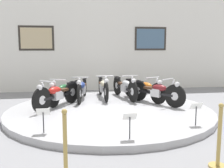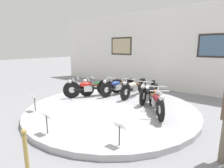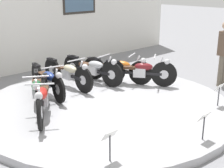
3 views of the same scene
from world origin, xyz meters
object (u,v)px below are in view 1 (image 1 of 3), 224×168
at_px(stanchion_post_right_of_entry, 219,146).
at_px(motorcycle_silver, 125,87).
at_px(info_placard_front_centre, 130,120).
at_px(motorcycle_maroon, 157,91).
at_px(info_placard_front_left, 43,115).
at_px(motorcycle_green, 65,91).
at_px(motorcycle_orange, 144,89).
at_px(motorcycle_blue, 82,88).
at_px(motorcycle_cream, 103,87).
at_px(stanchion_post_left_of_entry, 66,156).
at_px(info_placard_front_right, 196,109).
at_px(motorcycle_red, 57,94).

bearing_deg(stanchion_post_right_of_entry, motorcycle_silver, 95.43).
bearing_deg(stanchion_post_right_of_entry, info_placard_front_centre, 138.02).
bearing_deg(motorcycle_maroon, motorcycle_silver, 126.47).
relative_size(info_placard_front_left, stanchion_post_right_of_entry, 0.50).
relative_size(motorcycle_green, motorcycle_orange, 0.95).
bearing_deg(motorcycle_green, motorcycle_blue, 38.31).
xyz_separation_m(motorcycle_cream, motorcycle_silver, (0.71, -0.15, 0.01)).
distance_m(info_placard_front_left, stanchion_post_right_of_entry, 3.26).
height_order(info_placard_front_left, stanchion_post_right_of_entry, stanchion_post_right_of_entry).
distance_m(motorcycle_green, motorcycle_blue, 0.68).
xyz_separation_m(motorcycle_orange, stanchion_post_left_of_entry, (-2.41, -4.42, -0.19)).
bearing_deg(motorcycle_silver, motorcycle_orange, -38.67).
bearing_deg(motorcycle_maroon, stanchion_post_right_of_entry, -94.30).
height_order(motorcycle_orange, info_placard_front_left, motorcycle_orange).
xyz_separation_m(motorcycle_blue, stanchion_post_right_of_entry, (1.88, -4.84, -0.19)).
bearing_deg(motorcycle_orange, stanchion_post_right_of_entry, -90.94).
bearing_deg(stanchion_post_right_of_entry, info_placard_front_left, 149.30).
bearing_deg(info_placard_front_left, motorcycle_green, 82.08).
xyz_separation_m(info_placard_front_right, stanchion_post_left_of_entry, (-2.80, -1.66, -0.17)).
xyz_separation_m(motorcycle_maroon, info_placard_front_centre, (-1.46, -2.78, -0.03)).
bearing_deg(stanchion_post_left_of_entry, motorcycle_blue, 84.57).
xyz_separation_m(motorcycle_red, motorcycle_silver, (2.17, 1.01, -0.00)).
bearing_deg(motorcycle_silver, info_placard_front_left, -126.33).
bearing_deg(motorcycle_silver, stanchion_post_left_of_entry, -111.21).
bearing_deg(motorcycle_maroon, info_placard_front_right, -85.47).
height_order(motorcycle_red, info_placard_front_right, motorcycle_red).
distance_m(motorcycle_green, motorcycle_silver, 2.00).
height_order(motorcycle_orange, info_placard_front_centre, motorcycle_orange).
height_order(motorcycle_blue, stanchion_post_left_of_entry, stanchion_post_left_of_entry).
height_order(motorcycle_cream, info_placard_front_centre, motorcycle_cream).
bearing_deg(stanchion_post_right_of_entry, motorcycle_green, 118.68).
bearing_deg(motorcycle_green, motorcycle_red, -109.84).
xyz_separation_m(motorcycle_silver, info_placard_front_right, (0.92, -3.18, -0.03)).
bearing_deg(motorcycle_green, motorcycle_maroon, -12.23).
relative_size(motorcycle_silver, motorcycle_orange, 1.09).
height_order(motorcycle_cream, motorcycle_orange, motorcycle_cream).
height_order(motorcycle_red, motorcycle_blue, motorcycle_red).
bearing_deg(motorcycle_blue, motorcycle_green, -141.69).
bearing_deg(info_placard_front_right, motorcycle_orange, 98.00).
distance_m(motorcycle_red, motorcycle_silver, 2.39).
relative_size(motorcycle_blue, motorcycle_silver, 0.99).
height_order(motorcycle_red, info_placard_front_left, motorcycle_red).
bearing_deg(info_placard_front_left, motorcycle_red, 85.46).
distance_m(motorcycle_green, motorcycle_orange, 2.49).
relative_size(motorcycle_silver, info_placard_front_left, 3.90).
bearing_deg(motorcycle_red, motorcycle_blue, 53.46).
distance_m(motorcycle_red, motorcycle_blue, 1.26).
bearing_deg(stanchion_post_left_of_entry, stanchion_post_right_of_entry, 0.00).
height_order(motorcycle_maroon, info_placard_front_left, motorcycle_maroon).
xyz_separation_m(motorcycle_red, motorcycle_maroon, (2.92, -0.00, -0.00)).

